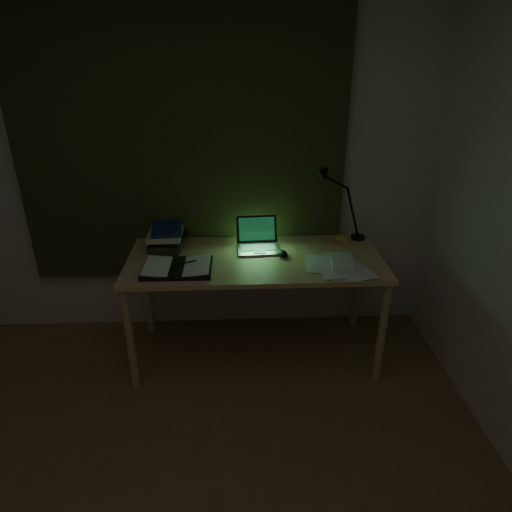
{
  "coord_description": "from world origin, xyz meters",
  "views": [
    {
      "loc": [
        0.36,
        -1.11,
        2.01
      ],
      "look_at": [
        0.47,
        1.44,
        0.82
      ],
      "focal_mm": 32.0,
      "sensor_mm": 36.0,
      "label": 1
    }
  ],
  "objects": [
    {
      "name": "sticky_pink",
      "position": [
        1.06,
        1.78,
        0.76
      ],
      "size": [
        0.08,
        0.08,
        0.01
      ],
      "primitive_type": "cube",
      "rotation": [
        0.0,
        0.0,
        -0.2
      ],
      "color": "#E55975",
      "rests_on": "desk"
    },
    {
      "name": "curtain",
      "position": [
        0.0,
        1.96,
        1.45
      ],
      "size": [
        2.2,
        0.06,
        2.0
      ],
      "primitive_type": "cube",
      "color": "#2C3018",
      "rests_on": "wall_back"
    },
    {
      "name": "book_stack",
      "position": [
        -0.11,
        1.72,
        0.84
      ],
      "size": [
        0.22,
        0.26,
        0.17
      ],
      "primitive_type": null,
      "rotation": [
        0.0,
        0.0,
        -0.03
      ],
      "color": "white",
      "rests_on": "desk"
    },
    {
      "name": "loose_papers",
      "position": [
        0.97,
        1.43,
        0.76
      ],
      "size": [
        0.4,
        0.41,
        0.02
      ],
      "primitive_type": null,
      "rotation": [
        0.0,
        0.0,
        0.36
      ],
      "color": "white",
      "rests_on": "desk"
    },
    {
      "name": "open_textbook",
      "position": [
        -0.01,
        1.41,
        0.77
      ],
      "size": [
        0.42,
        0.3,
        0.04
      ],
      "primitive_type": null,
      "rotation": [
        0.0,
        0.0,
        -0.01
      ],
      "color": "white",
      "rests_on": "desk"
    },
    {
      "name": "desk_lamp",
      "position": [
        1.22,
        1.85,
        1.02
      ],
      "size": [
        0.37,
        0.3,
        0.53
      ],
      "primitive_type": null,
      "rotation": [
        0.0,
        0.0,
        -0.06
      ],
      "color": "black",
      "rests_on": "desk"
    },
    {
      "name": "mouse",
      "position": [
        0.65,
        1.58,
        0.77
      ],
      "size": [
        0.08,
        0.11,
        0.04
      ],
      "primitive_type": "ellipsoid",
      "rotation": [
        0.0,
        0.0,
        0.21
      ],
      "color": "black",
      "rests_on": "desk"
    },
    {
      "name": "laptop",
      "position": [
        0.5,
        1.67,
        0.85
      ],
      "size": [
        0.3,
        0.34,
        0.2
      ],
      "primitive_type": null,
      "rotation": [
        0.0,
        0.0,
        0.06
      ],
      "color": "silver",
      "rests_on": "desk"
    },
    {
      "name": "wall_back",
      "position": [
        0.0,
        2.0,
        1.25
      ],
      "size": [
        3.5,
        0.0,
        2.5
      ],
      "primitive_type": "cube",
      "color": "silver",
      "rests_on": "ground"
    },
    {
      "name": "sticky_yellow",
      "position": [
        1.09,
        1.82,
        0.76
      ],
      "size": [
        0.08,
        0.08,
        0.02
      ],
      "primitive_type": "cube",
      "rotation": [
        0.0,
        0.0,
        -0.04
      ],
      "color": "#EFF433",
      "rests_on": "desk"
    },
    {
      "name": "desk",
      "position": [
        0.47,
        1.56,
        0.38
      ],
      "size": [
        1.65,
        0.72,
        0.75
      ],
      "primitive_type": null,
      "color": "#DDB277",
      "rests_on": "floor"
    }
  ]
}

